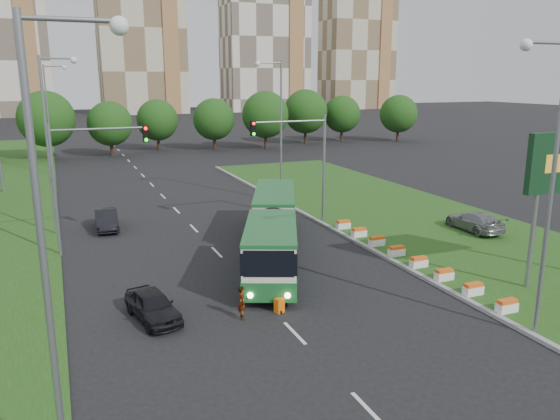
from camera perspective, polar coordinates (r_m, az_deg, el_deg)
name	(u,v)px	position (r m, az deg, el deg)	size (l,w,h in m)	color
ground	(300,277)	(29.92, 2.16, -7.04)	(360.00, 360.00, 0.00)	black
grass_median	(412,219)	(42.87, 13.62, -0.93)	(14.00, 60.00, 0.15)	#214D16
median_kerb	(331,228)	(39.28, 5.36, -1.90)	(0.30, 60.00, 0.18)	gray
lane_markings	(172,205)	(47.46, -11.26, 0.49)	(0.20, 100.00, 0.01)	silver
flower_planters	(407,256)	(32.75, 13.16, -4.72)	(1.10, 15.90, 0.60)	white
traffic_mast_median	(304,153)	(39.43, 2.53, 6.02)	(5.76, 0.32, 8.00)	gray
traffic_mast_left	(82,167)	(34.87, -20.02, 4.21)	(5.76, 0.32, 8.00)	gray
street_lamps	(198,149)	(36.78, -8.59, 6.35)	(36.00, 60.00, 12.00)	gray
tree_line	(210,120)	(83.54, -7.36, 9.33)	(120.00, 8.00, 9.00)	#1C4B14
apartment_tower_ceast	(140,29)	(178.06, -14.38, 17.84)	(25.00, 15.00, 50.00)	beige
apartment_tower_east	(265,38)	(188.15, -1.63, 17.53)	(27.00, 15.00, 47.00)	silver
midrise_east	(357,51)	(203.01, 8.04, 16.13)	(24.00, 14.00, 40.00)	beige
articulated_bus	(268,228)	(33.15, -1.25, -1.88)	(2.62, 16.82, 2.77)	silver
car_left_near	(153,306)	(25.35, -13.16, -9.70)	(1.58, 3.92, 1.33)	black
car_left_far	(107,220)	(40.95, -17.67, -0.96)	(1.49, 4.28, 1.41)	black
car_median	(474,221)	(40.46, 19.64, -1.09)	(1.93, 4.75, 1.38)	gray
pedestrian	(242,303)	(24.79, -3.99, -9.63)	(0.57, 0.37, 1.56)	gray
shopping_trolley	(279,306)	(25.54, -0.08, -9.95)	(0.39, 0.42, 0.67)	orange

